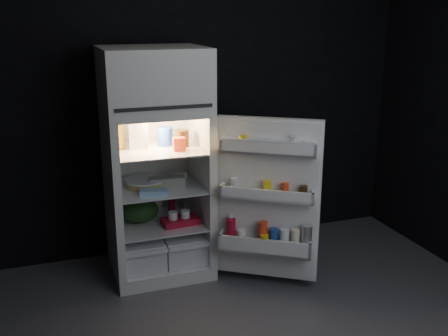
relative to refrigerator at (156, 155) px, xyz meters
name	(u,v)px	position (x,y,z in m)	size (l,w,h in m)	color
wall_back	(180,96)	(0.30, 0.38, 0.39)	(4.00, 0.00, 2.70)	black
refrigerator	(156,155)	(0.00, 0.00, 0.00)	(0.76, 0.71, 1.78)	white
fridge_door	(268,203)	(0.70, -0.58, -0.27)	(0.71, 0.55, 1.22)	white
milk_jug	(138,132)	(-0.12, 0.01, 0.19)	(0.14, 0.14, 0.24)	white
mayo_jar	(165,136)	(0.09, 0.02, 0.14)	(0.12, 0.12, 0.14)	#1D439F
jam_jar	(182,138)	(0.20, -0.06, 0.14)	(0.11, 0.11, 0.13)	#311F0D
amber_bottle	(118,135)	(-0.27, 0.02, 0.18)	(0.08, 0.08, 0.22)	#C58A1F
small_carton	(179,144)	(0.14, -0.18, 0.12)	(0.09, 0.07, 0.10)	#F2411C
egg_carton	(168,181)	(0.07, -0.08, -0.19)	(0.27, 0.10, 0.07)	gray
pie	(145,183)	(-0.09, -0.01, -0.21)	(0.32, 0.32, 0.04)	tan
flat_package	(154,192)	(-0.08, -0.26, -0.21)	(0.20, 0.10, 0.04)	#94C4E4
wrapped_pkg	(177,175)	(0.19, 0.08, -0.20)	(0.12, 0.10, 0.05)	#F4EAC8
produce_bag	(140,210)	(-0.15, -0.01, -0.43)	(0.30, 0.25, 0.20)	#193815
yogurt_tray	(180,221)	(0.14, -0.16, -0.50)	(0.29, 0.15, 0.05)	#A90E25
small_can_red	(171,205)	(0.15, 0.16, -0.48)	(0.06, 0.06, 0.09)	#A90E25
small_can_silver	(187,207)	(0.27, 0.08, -0.48)	(0.06, 0.06, 0.09)	silver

